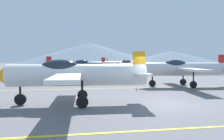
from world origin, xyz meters
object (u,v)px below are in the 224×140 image
object	(u,v)px
airplane_near	(72,74)
airplane_far	(77,66)
airplane_back	(123,64)
airplane_mid	(182,69)

from	to	relation	value
airplane_near	airplane_far	xyz separation A→B (m)	(0.63, 18.40, 0.00)
airplane_far	airplane_back	size ratio (longest dim) A/B	1.00
airplane_near	airplane_back	world-z (taller)	same
airplane_far	airplane_mid	bearing A→B (deg)	-53.56
airplane_near	airplane_mid	bearing A→B (deg)	34.08
airplane_mid	airplane_far	xyz separation A→B (m)	(-8.85, 11.98, 0.00)
airplane_mid	airplane_far	world-z (taller)	same
airplane_mid	airplane_back	distance (m)	22.14
airplane_near	airplane_far	bearing A→B (deg)	88.03
airplane_back	airplane_mid	bearing A→B (deg)	-89.08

